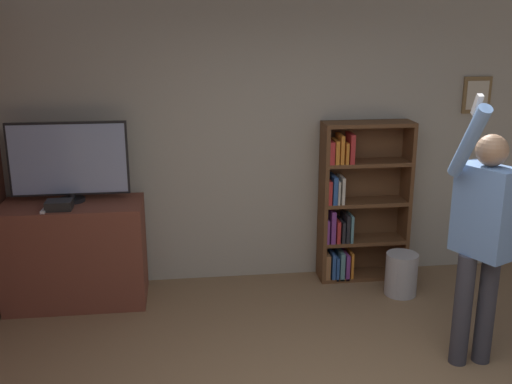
{
  "coord_description": "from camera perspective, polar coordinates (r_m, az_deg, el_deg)",
  "views": [
    {
      "loc": [
        -0.91,
        -2.61,
        2.43
      ],
      "look_at": [
        -0.37,
        1.71,
        1.18
      ],
      "focal_mm": 42.0,
      "sensor_mm": 36.0,
      "label": 1
    }
  ],
  "objects": [
    {
      "name": "wall_back",
      "position": [
        5.63,
        2.31,
        5.03
      ],
      "size": [
        7.01,
        0.09,
        2.7
      ],
      "color": "#B2AD9E",
      "rests_on": "ground_plane"
    },
    {
      "name": "tv_ledge",
      "position": [
        5.51,
        -16.81,
        -5.62
      ],
      "size": [
        1.2,
        0.57,
        0.91
      ],
      "color": "brown",
      "rests_on": "ground_plane"
    },
    {
      "name": "television",
      "position": [
        5.34,
        -17.4,
        2.83
      ],
      "size": [
        1.0,
        0.22,
        0.7
      ],
      "color": "black",
      "rests_on": "tv_ledge"
    },
    {
      "name": "game_console",
      "position": [
        5.23,
        -18.24,
        -1.19
      ],
      "size": [
        0.21,
        0.17,
        0.08
      ],
      "color": "black",
      "rests_on": "tv_ledge"
    },
    {
      "name": "remote_loose",
      "position": [
        5.22,
        -19.52,
        -1.66
      ],
      "size": [
        0.04,
        0.14,
        0.02
      ],
      "color": "white",
      "rests_on": "tv_ledge"
    },
    {
      "name": "bookshelf",
      "position": [
        5.77,
        9.46,
        -1.27
      ],
      "size": [
        0.84,
        0.28,
        1.53
      ],
      "color": "brown",
      "rests_on": "ground_plane"
    },
    {
      "name": "person",
      "position": [
        4.43,
        20.85,
        -3.44
      ],
      "size": [
        0.55,
        0.55,
        2.0
      ],
      "rotation": [
        0.0,
        0.0,
        -1.12
      ],
      "color": "#383842",
      "rests_on": "ground_plane"
    },
    {
      "name": "waste_bin",
      "position": [
        5.67,
        13.66,
        -7.6
      ],
      "size": [
        0.29,
        0.29,
        0.39
      ],
      "color": "#B7B7BC",
      "rests_on": "ground_plane"
    }
  ]
}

